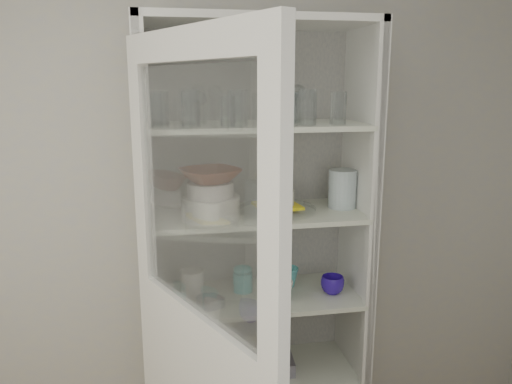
# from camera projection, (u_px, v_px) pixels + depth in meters

# --- Properties ---
(wall_back) EXTENTS (3.60, 0.02, 2.60)m
(wall_back) POSITION_uv_depth(u_px,v_px,m) (208.00, 194.00, 2.44)
(wall_back) COLOR #B9B49E
(wall_back) RESTS_ON ground
(pantry_cabinet) EXTENTS (1.00, 0.45, 2.10)m
(pantry_cabinet) POSITION_uv_depth(u_px,v_px,m) (254.00, 273.00, 2.40)
(pantry_cabinet) COLOR silver
(pantry_cabinet) RESTS_ON floor
(cupboard_door) EXTENTS (0.42, 0.83, 2.00)m
(cupboard_door) POSITION_uv_depth(u_px,v_px,m) (200.00, 373.00, 1.69)
(cupboard_door) COLOR silver
(cupboard_door) RESTS_ON floor
(tumbler_0) EXTENTS (0.08, 0.08, 0.14)m
(tumbler_0) POSITION_uv_depth(u_px,v_px,m) (160.00, 109.00, 1.95)
(tumbler_0) COLOR silver
(tumbler_0) RESTS_ON shelf_glass
(tumbler_1) EXTENTS (0.09, 0.09, 0.15)m
(tumbler_1) POSITION_uv_depth(u_px,v_px,m) (191.00, 109.00, 1.97)
(tumbler_1) COLOR silver
(tumbler_1) RESTS_ON shelf_glass
(tumbler_2) EXTENTS (0.09, 0.09, 0.15)m
(tumbler_2) POSITION_uv_depth(u_px,v_px,m) (239.00, 108.00, 2.00)
(tumbler_2) COLOR silver
(tumbler_2) RESTS_ON shelf_glass
(tumbler_3) EXTENTS (0.08, 0.08, 0.12)m
(tumbler_3) POSITION_uv_depth(u_px,v_px,m) (228.00, 111.00, 1.99)
(tumbler_3) COLOR silver
(tumbler_3) RESTS_ON shelf_glass
(tumbler_4) EXTENTS (0.09, 0.09, 0.14)m
(tumbler_4) POSITION_uv_depth(u_px,v_px,m) (290.00, 109.00, 2.03)
(tumbler_4) COLOR silver
(tumbler_4) RESTS_ON shelf_glass
(tumbler_5) EXTENTS (0.08, 0.08, 0.15)m
(tumbler_5) POSITION_uv_depth(u_px,v_px,m) (308.00, 107.00, 2.05)
(tumbler_5) COLOR silver
(tumbler_5) RESTS_ON shelf_glass
(tumbler_6) EXTENTS (0.09, 0.09, 0.14)m
(tumbler_6) POSITION_uv_depth(u_px,v_px,m) (338.00, 108.00, 2.09)
(tumbler_6) COLOR silver
(tumbler_6) RESTS_ON shelf_glass
(tumbler_7) EXTENTS (0.07, 0.07, 0.13)m
(tumbler_7) POSITION_uv_depth(u_px,v_px,m) (160.00, 110.00, 2.07)
(tumbler_7) COLOR silver
(tumbler_7) RESTS_ON shelf_glass
(tumbler_8) EXTENTS (0.09, 0.09, 0.14)m
(tumbler_8) POSITION_uv_depth(u_px,v_px,m) (161.00, 108.00, 2.12)
(tumbler_8) COLOR silver
(tumbler_8) RESTS_ON shelf_glass
(tumbler_9) EXTENTS (0.09, 0.09, 0.15)m
(tumbler_9) POSITION_uv_depth(u_px,v_px,m) (190.00, 107.00, 2.08)
(tumbler_9) COLOR silver
(tumbler_9) RESTS_ON shelf_glass
(tumbler_10) EXTENTS (0.08, 0.08, 0.13)m
(tumbler_10) POSITION_uv_depth(u_px,v_px,m) (283.00, 108.00, 2.17)
(tumbler_10) COLOR silver
(tumbler_10) RESTS_ON shelf_glass
(tumbler_11) EXTENTS (0.07, 0.07, 0.13)m
(tumbler_11) POSITION_uv_depth(u_px,v_px,m) (293.00, 107.00, 2.18)
(tumbler_11) COLOR silver
(tumbler_11) RESTS_ON shelf_glass
(goblet_0) EXTENTS (0.07, 0.07, 0.15)m
(goblet_0) POSITION_uv_depth(u_px,v_px,m) (199.00, 105.00, 2.19)
(goblet_0) COLOR silver
(goblet_0) RESTS_ON shelf_glass
(goblet_1) EXTENTS (0.07, 0.07, 0.15)m
(goblet_1) POSITION_uv_depth(u_px,v_px,m) (265.00, 105.00, 2.27)
(goblet_1) COLOR silver
(goblet_1) RESTS_ON shelf_glass
(goblet_2) EXTENTS (0.08, 0.08, 0.18)m
(goblet_2) POSITION_uv_depth(u_px,v_px,m) (278.00, 101.00, 2.29)
(goblet_2) COLOR silver
(goblet_2) RESTS_ON shelf_glass
(goblet_3) EXTENTS (0.08, 0.08, 0.18)m
(goblet_3) POSITION_uv_depth(u_px,v_px,m) (298.00, 101.00, 2.28)
(goblet_3) COLOR silver
(goblet_3) RESTS_ON shelf_glass
(plate_stack_front) EXTENTS (0.25, 0.25, 0.10)m
(plate_stack_front) POSITION_uv_depth(u_px,v_px,m) (211.00, 207.00, 2.14)
(plate_stack_front) COLOR silver
(plate_stack_front) RESTS_ON shelf_plates
(plate_stack_back) EXTENTS (0.23, 0.23, 0.06)m
(plate_stack_back) POSITION_uv_depth(u_px,v_px,m) (207.00, 203.00, 2.31)
(plate_stack_back) COLOR silver
(plate_stack_back) RESTS_ON shelf_plates
(cream_bowl) EXTENTS (0.25, 0.25, 0.06)m
(cream_bowl) POSITION_uv_depth(u_px,v_px,m) (210.00, 189.00, 2.13)
(cream_bowl) COLOR silver
(cream_bowl) RESTS_ON plate_stack_front
(terracotta_bowl) EXTENTS (0.32, 0.32, 0.06)m
(terracotta_bowl) POSITION_uv_depth(u_px,v_px,m) (210.00, 175.00, 2.11)
(terracotta_bowl) COLOR maroon
(terracotta_bowl) RESTS_ON cream_bowl
(glass_platter) EXTENTS (0.36, 0.36, 0.02)m
(glass_platter) POSITION_uv_depth(u_px,v_px,m) (277.00, 209.00, 2.27)
(glass_platter) COLOR silver
(glass_platter) RESTS_ON shelf_plates
(yellow_trivet) EXTENTS (0.21, 0.21, 0.01)m
(yellow_trivet) POSITION_uv_depth(u_px,v_px,m) (277.00, 206.00, 2.27)
(yellow_trivet) COLOR yellow
(yellow_trivet) RESTS_ON glass_platter
(white_ramekin) EXTENTS (0.20, 0.20, 0.07)m
(white_ramekin) POSITION_uv_depth(u_px,v_px,m) (278.00, 197.00, 2.26)
(white_ramekin) COLOR silver
(white_ramekin) RESTS_ON yellow_trivet
(grey_bowl_stack) EXTENTS (0.13, 0.13, 0.18)m
(grey_bowl_stack) POSITION_uv_depth(u_px,v_px,m) (342.00, 189.00, 2.32)
(grey_bowl_stack) COLOR #A9B8B9
(grey_bowl_stack) RESTS_ON shelf_plates
(mug_blue) EXTENTS (0.12, 0.12, 0.09)m
(mug_blue) POSITION_uv_depth(u_px,v_px,m) (332.00, 285.00, 2.35)
(mug_blue) COLOR #251A97
(mug_blue) RESTS_ON shelf_mugs
(mug_teal) EXTENTS (0.12, 0.12, 0.10)m
(mug_teal) POSITION_uv_depth(u_px,v_px,m) (288.00, 277.00, 2.43)
(mug_teal) COLOR teal
(mug_teal) RESTS_ON shelf_mugs
(mug_white) EXTENTS (0.13, 0.13, 0.10)m
(mug_white) POSITION_uv_depth(u_px,v_px,m) (282.00, 291.00, 2.26)
(mug_white) COLOR silver
(mug_white) RESTS_ON shelf_mugs
(teal_jar) EXTENTS (0.09, 0.09, 0.11)m
(teal_jar) POSITION_uv_depth(u_px,v_px,m) (243.00, 280.00, 2.37)
(teal_jar) COLOR teal
(teal_jar) RESTS_ON shelf_mugs
(measuring_cups) EXTENTS (0.11, 0.11, 0.04)m
(measuring_cups) POSITION_uv_depth(u_px,v_px,m) (209.00, 302.00, 2.21)
(measuring_cups) COLOR #B5B7C9
(measuring_cups) RESTS_ON shelf_mugs
(white_canister) EXTENTS (0.11, 0.11, 0.13)m
(white_canister) POSITION_uv_depth(u_px,v_px,m) (192.00, 283.00, 2.32)
(white_canister) COLOR silver
(white_canister) RESTS_ON shelf_mugs
(cream_dish) EXTENTS (0.23, 0.23, 0.07)m
(cream_dish) POSITION_uv_depth(u_px,v_px,m) (236.00, 369.00, 2.38)
(cream_dish) COLOR silver
(cream_dish) RESTS_ON shelf_bot
(tin_box) EXTENTS (0.23, 0.17, 0.07)m
(tin_box) POSITION_uv_depth(u_px,v_px,m) (271.00, 365.00, 2.42)
(tin_box) COLOR gray
(tin_box) RESTS_ON shelf_bot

